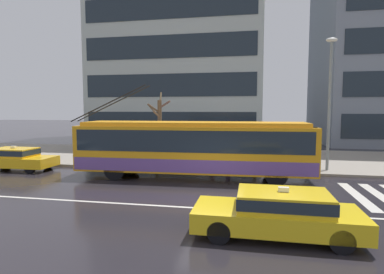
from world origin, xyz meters
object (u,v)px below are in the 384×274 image
at_px(pedestrian_at_shelter, 156,147).
at_px(taxi_oncoming_near, 279,211).
at_px(trolleybus, 194,147).
at_px(pedestrian_waiting_by_pole, 255,151).
at_px(pedestrian_walking_past, 213,138).
at_px(taxi_queued_behind_bus, 15,158).
at_px(bus_shelter, 180,134).
at_px(street_lamp, 330,94).
at_px(street_tree_bare, 159,124).
at_px(pedestrian_approaching_curb, 228,151).

bearing_deg(pedestrian_at_shelter, taxi_oncoming_near, -57.53).
relative_size(trolleybus, pedestrian_waiting_by_pole, 7.41).
distance_m(taxi_oncoming_near, pedestrian_walking_past, 11.73).
height_order(taxi_queued_behind_bus, pedestrian_at_shelter, pedestrian_at_shelter).
height_order(trolleybus, bus_shelter, trolleybus).
bearing_deg(taxi_queued_behind_bus, street_lamp, 8.14).
bearing_deg(taxi_oncoming_near, bus_shelter, 116.39).
xyz_separation_m(trolleybus, street_tree_bare, (-3.30, 5.04, 0.89)).
xyz_separation_m(taxi_queued_behind_bus, street_tree_bare, (7.27, 4.82, 1.77)).
height_order(bus_shelter, pedestrian_approaching_curb, bus_shelter).
relative_size(pedestrian_at_shelter, pedestrian_approaching_curb, 1.00).
bearing_deg(pedestrian_waiting_by_pole, taxi_queued_behind_bus, -170.34).
xyz_separation_m(pedestrian_waiting_by_pole, street_lamp, (3.95, 0.19, 3.23)).
relative_size(taxi_oncoming_near, street_lamp, 0.63).
height_order(trolleybus, pedestrian_waiting_by_pole, trolleybus).
height_order(pedestrian_waiting_by_pole, street_lamp, street_lamp).
bearing_deg(street_tree_bare, trolleybus, -56.73).
xyz_separation_m(taxi_queued_behind_bus, pedestrian_at_shelter, (7.36, 3.73, 0.39)).
relative_size(street_lamp, street_tree_bare, 1.57).
distance_m(taxi_oncoming_near, street_tree_bare, 13.89).
bearing_deg(pedestrian_walking_past, bus_shelter, -158.94).
bearing_deg(pedestrian_approaching_curb, street_tree_bare, 153.88).
bearing_deg(street_tree_bare, pedestrian_approaching_curb, -26.12).
relative_size(taxi_oncoming_near, pedestrian_at_shelter, 2.84).
bearing_deg(pedestrian_walking_past, taxi_oncoming_near, -74.28).
distance_m(bus_shelter, street_lamp, 8.99).
height_order(trolleybus, pedestrian_approaching_curb, trolleybus).
height_order(taxi_oncoming_near, pedestrian_approaching_curb, pedestrian_approaching_curb).
bearing_deg(pedestrian_walking_past, pedestrian_waiting_by_pole, -35.13).
bearing_deg(bus_shelter, street_tree_bare, 141.21).
height_order(trolleybus, street_lamp, street_lamp).
relative_size(pedestrian_waiting_by_pole, street_lamp, 0.23).
bearing_deg(pedestrian_approaching_curb, pedestrian_waiting_by_pole, -3.41).
distance_m(taxi_oncoming_near, bus_shelter, 11.76).
distance_m(trolleybus, taxi_oncoming_near, 7.82).
distance_m(taxi_queued_behind_bus, street_lamp, 18.19).
height_order(taxi_queued_behind_bus, pedestrian_approaching_curb, pedestrian_approaching_curb).
bearing_deg(bus_shelter, trolleybus, -66.93).
bearing_deg(taxi_queued_behind_bus, taxi_oncoming_near, -26.43).
xyz_separation_m(trolleybus, pedestrian_waiting_by_pole, (3.12, 2.55, -0.45)).
distance_m(trolleybus, pedestrian_at_shelter, 5.12).
bearing_deg(street_tree_bare, pedestrian_walking_past, -9.53).
relative_size(trolleybus, taxi_queued_behind_bus, 2.81).
xyz_separation_m(bus_shelter, pedestrian_at_shelter, (-1.68, 0.33, -0.85)).
height_order(pedestrian_approaching_curb, street_tree_bare, street_tree_bare).
bearing_deg(street_lamp, pedestrian_waiting_by_pole, -177.20).
xyz_separation_m(taxi_queued_behind_bus, street_lamp, (17.64, 2.52, 3.67)).
xyz_separation_m(taxi_oncoming_near, pedestrian_approaching_curb, (-2.07, 9.50, 0.38)).
xyz_separation_m(taxi_oncoming_near, street_lamp, (3.41, 9.60, 3.67)).
xyz_separation_m(taxi_queued_behind_bus, pedestrian_approaching_curb, (12.16, 2.42, 0.38)).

